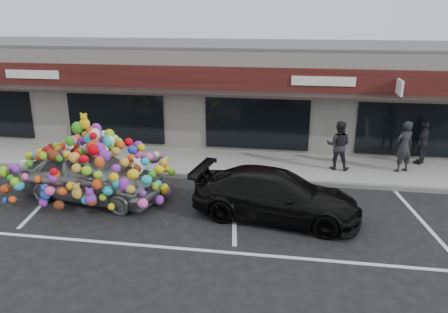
% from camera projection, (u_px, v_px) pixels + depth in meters
% --- Properties ---
extents(ground, '(90.00, 90.00, 0.00)m').
position_uv_depth(ground, '(143.00, 206.00, 13.40)').
color(ground, black).
rests_on(ground, ground).
extents(shop_building, '(24.00, 7.20, 4.31)m').
position_uv_depth(shop_building, '(199.00, 89.00, 20.62)').
color(shop_building, white).
rests_on(shop_building, ground).
extents(sidewalk, '(26.00, 3.00, 0.15)m').
position_uv_depth(sidewalk, '(177.00, 161.00, 17.12)').
color(sidewalk, gray).
rests_on(sidewalk, ground).
extents(kerb, '(26.00, 0.18, 0.16)m').
position_uv_depth(kerb, '(166.00, 175.00, 15.72)').
color(kerb, slate).
rests_on(kerb, ground).
extents(parking_stripe_left, '(0.73, 4.37, 0.01)m').
position_uv_depth(parking_stripe_left, '(50.00, 196.00, 14.06)').
color(parking_stripe_left, silver).
rests_on(parking_stripe_left, ground).
extents(parking_stripe_mid, '(0.73, 4.37, 0.01)m').
position_uv_depth(parking_stripe_mid, '(234.00, 209.00, 13.17)').
color(parking_stripe_mid, silver).
rests_on(parking_stripe_mid, ground).
extents(parking_stripe_right, '(0.73, 4.37, 0.01)m').
position_uv_depth(parking_stripe_right, '(423.00, 222.00, 12.37)').
color(parking_stripe_right, silver).
rests_on(parking_stripe_right, ground).
extents(lane_line, '(14.00, 0.12, 0.01)m').
position_uv_depth(lane_line, '(189.00, 249.00, 10.95)').
color(lane_line, silver).
rests_on(lane_line, ground).
extents(toy_car, '(3.33, 5.22, 2.87)m').
position_uv_depth(toy_car, '(91.00, 169.00, 13.67)').
color(toy_car, gray).
rests_on(toy_car, ground).
extents(black_sedan, '(2.70, 5.04, 1.39)m').
position_uv_depth(black_sedan, '(276.00, 195.00, 12.43)').
color(black_sedan, black).
rests_on(black_sedan, ground).
extents(pedestrian_a, '(0.81, 0.72, 1.88)m').
position_uv_depth(pedestrian_a, '(404.00, 147.00, 15.55)').
color(pedestrian_a, black).
rests_on(pedestrian_a, sidewalk).
extents(pedestrian_b, '(0.98, 0.82, 1.81)m').
position_uv_depth(pedestrian_b, '(338.00, 145.00, 15.81)').
color(pedestrian_b, black).
rests_on(pedestrian_b, sidewalk).
extents(pedestrian_c, '(1.04, 0.90, 1.68)m').
position_uv_depth(pedestrian_c, '(423.00, 142.00, 16.39)').
color(pedestrian_c, black).
rests_on(pedestrian_c, sidewalk).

